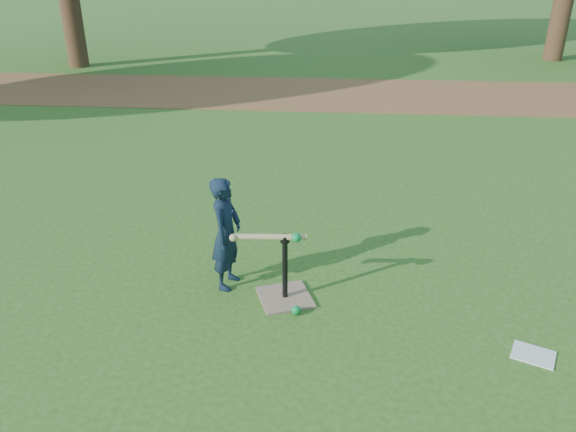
{
  "coord_description": "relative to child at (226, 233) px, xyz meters",
  "views": [
    {
      "loc": [
        0.64,
        -4.25,
        2.74
      ],
      "look_at": [
        0.26,
        0.12,
        0.65
      ],
      "focal_mm": 35.0,
      "sensor_mm": 36.0,
      "label": 1
    }
  ],
  "objects": [
    {
      "name": "wiffle_ball_ground",
      "position": [
        0.64,
        -0.41,
        -0.47
      ],
      "size": [
        0.08,
        0.08,
        0.08
      ],
      "primitive_type": "sphere",
      "color": "#0B7F37",
      "rests_on": "ground"
    },
    {
      "name": "ground",
      "position": [
        0.26,
        -0.01,
        -0.51
      ],
      "size": [
        80.0,
        80.0,
        0.0
      ],
      "primitive_type": "plane",
      "color": "#285116",
      "rests_on": "ground"
    },
    {
      "name": "batting_tee",
      "position": [
        0.53,
        -0.19,
        -0.4
      ],
      "size": [
        0.56,
        0.56,
        0.61
      ],
      "color": "#836953",
      "rests_on": "ground"
    },
    {
      "name": "clipboard",
      "position": [
        2.44,
        -0.78,
        -0.51
      ],
      "size": [
        0.37,
        0.33,
        0.01
      ],
      "primitive_type": "cube",
      "rotation": [
        0.0,
        0.0,
        -0.42
      ],
      "color": "silver",
      "rests_on": "ground"
    },
    {
      "name": "swing_action",
      "position": [
        0.42,
        -0.22,
        0.1
      ],
      "size": [
        0.63,
        0.12,
        0.09
      ],
      "color": "tan",
      "rests_on": "ground"
    },
    {
      "name": "child",
      "position": [
        0.0,
        0.0,
        0.0
      ],
      "size": [
        0.31,
        0.41,
        1.03
      ],
      "primitive_type": "imported",
      "rotation": [
        0.0,
        0.0,
        1.39
      ],
      "color": "black",
      "rests_on": "ground"
    },
    {
      "name": "dirt_strip",
      "position": [
        0.26,
        7.49,
        -0.51
      ],
      "size": [
        24.0,
        3.0,
        0.01
      ],
      "primitive_type": "cube",
      "color": "brown",
      "rests_on": "ground"
    }
  ]
}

